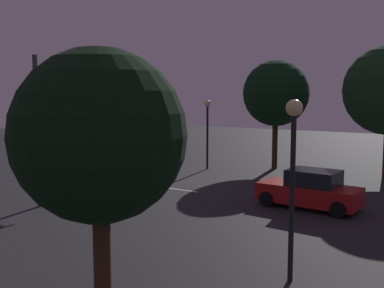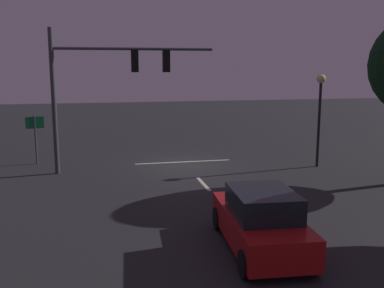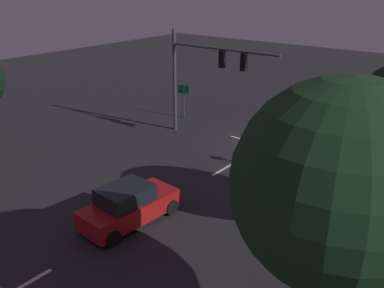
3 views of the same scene
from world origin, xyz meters
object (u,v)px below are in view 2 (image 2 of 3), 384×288
Objects in this scene: street_lamp_left_kerb at (320,102)px; traffic_signal_assembly at (106,76)px; car_approaching at (261,221)px; route_sign at (35,129)px.

traffic_signal_assembly is at bearing -6.93° from street_lamp_left_kerb.
car_approaching is 1.80× the size of route_sign.
street_lamp_left_kerb is 14.29m from route_sign.
route_sign is at bearing -14.71° from street_lamp_left_kerb.
route_sign is (13.75, -3.61, -1.44)m from street_lamp_left_kerb.
street_lamp_left_kerb is (-10.17, 1.24, -1.24)m from traffic_signal_assembly.
street_lamp_left_kerb is at bearing 173.07° from traffic_signal_assembly.
traffic_signal_assembly is 1.68× the size of car_approaching.
traffic_signal_assembly is 3.03× the size of route_sign.
route_sign is (7.31, -12.59, 0.99)m from car_approaching.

